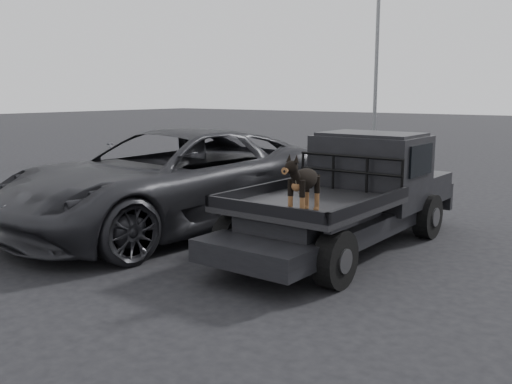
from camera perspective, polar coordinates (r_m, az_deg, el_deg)
The scene contains 6 objects.
ground at distance 7.00m, azimuth 2.29°, elevation -10.72°, with size 120.00×120.00×0.00m, color black.
flatbed_ute at distance 9.14m, azimuth 8.63°, elevation -2.85°, with size 2.00×5.40×0.92m, color black, non-canonical shape.
ute_cab at distance 9.83m, azimuth 11.42°, elevation 3.28°, with size 1.72×1.30×0.88m, color black, non-canonical shape.
headache_rack at distance 9.19m, azimuth 9.35°, elevation 1.85°, with size 1.80×0.08×0.55m, color black, non-canonical shape.
dog at distance 7.45m, azimuth 4.82°, elevation 0.81°, with size 0.32×0.60×0.74m, color black, non-canonical shape.
parked_suv at distance 10.43m, azimuth -8.43°, elevation 1.22°, with size 3.01×6.52×1.81m, color #2A2A2F.
Camera 1 is at (3.72, -5.39, 2.47)m, focal length 40.00 mm.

